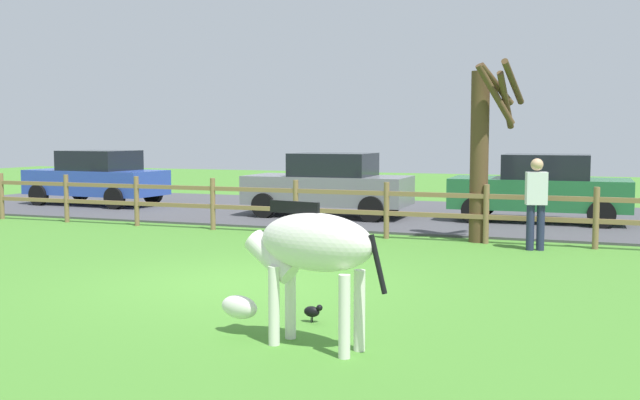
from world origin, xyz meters
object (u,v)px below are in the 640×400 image
object	(u,v)px
zebra	(309,252)
parked_car_blue	(97,177)
visitor_near_fence	(536,200)
parked_car_green	(541,187)
crow_on_grass	(313,311)
parked_car_grey	(329,184)
bare_tree	(483,147)

from	to	relation	value
zebra	parked_car_blue	bearing A→B (deg)	134.65
visitor_near_fence	parked_car_green	bearing A→B (deg)	93.00
crow_on_grass	parked_car_green	xyz separation A→B (m)	(1.64, 10.35, 0.72)
zebra	parked_car_grey	size ratio (longest dim) A/B	0.48
parked_car_grey	parked_car_green	distance (m)	5.01
parked_car_grey	parked_car_green	bearing A→B (deg)	7.66
parked_car_blue	bare_tree	bearing A→B (deg)	-16.33
zebra	parked_car_blue	distance (m)	15.53
parked_car_grey	visitor_near_fence	xyz separation A→B (m)	(5.19, -3.52, 0.06)
bare_tree	crow_on_grass	xyz separation A→B (m)	(-0.82, -6.82, -1.70)
parked_car_grey	parked_car_blue	size ratio (longest dim) A/B	0.99
zebra	parked_car_blue	world-z (taller)	parked_car_blue
zebra	visitor_near_fence	size ratio (longest dim) A/B	1.17
bare_tree	crow_on_grass	bearing A→B (deg)	-96.84
bare_tree	parked_car_grey	bearing A→B (deg)	145.43
bare_tree	parked_car_blue	xyz separation A→B (m)	(-11.43, 3.35, -0.98)
zebra	parked_car_green	world-z (taller)	parked_car_green
bare_tree	visitor_near_fence	size ratio (longest dim) A/B	2.08
bare_tree	parked_car_blue	bearing A→B (deg)	163.67
crow_on_grass	visitor_near_fence	distance (m)	6.48
zebra	parked_car_grey	xyz separation A→B (m)	(-3.62, 10.55, -0.08)
zebra	parked_car_green	size ratio (longest dim) A/B	0.48
bare_tree	parked_car_green	bearing A→B (deg)	76.83
parked_car_grey	visitor_near_fence	size ratio (longest dim) A/B	2.46
parked_car_blue	parked_car_green	bearing A→B (deg)	0.81
zebra	parked_car_green	bearing A→B (deg)	83.16
bare_tree	zebra	distance (m)	7.77
crow_on_grass	parked_car_grey	distance (m)	10.26
parked_car_green	visitor_near_fence	world-z (taller)	visitor_near_fence
crow_on_grass	parked_car_blue	bearing A→B (deg)	136.22
crow_on_grass	visitor_near_fence	xyz separation A→B (m)	(1.86, 6.16, 0.78)
visitor_near_fence	parked_car_grey	bearing A→B (deg)	145.84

